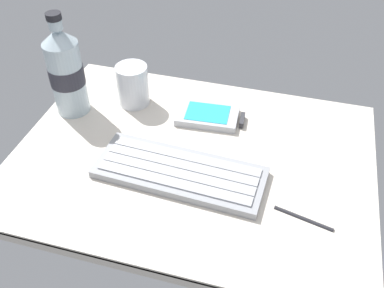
# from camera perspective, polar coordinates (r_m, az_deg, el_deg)

# --- Properties ---
(ground_plane) EXTENTS (0.64, 0.48, 0.03)m
(ground_plane) POSITION_cam_1_polar(r_m,az_deg,el_deg) (0.78, -0.05, -2.28)
(ground_plane) COLOR beige
(keyboard) EXTENTS (0.30, 0.13, 0.02)m
(keyboard) POSITION_cam_1_polar(r_m,az_deg,el_deg) (0.74, -1.62, -3.71)
(keyboard) COLOR #93969B
(keyboard) RESTS_ON ground_plane
(handheld_device) EXTENTS (0.13, 0.08, 0.02)m
(handheld_device) POSITION_cam_1_polar(r_m,az_deg,el_deg) (0.86, 2.49, 3.72)
(handheld_device) COLOR #B7BABF
(handheld_device) RESTS_ON ground_plane
(juice_cup) EXTENTS (0.06, 0.06, 0.09)m
(juice_cup) POSITION_cam_1_polar(r_m,az_deg,el_deg) (0.89, -7.79, 7.52)
(juice_cup) COLOR silver
(juice_cup) RESTS_ON ground_plane
(water_bottle) EXTENTS (0.07, 0.07, 0.21)m
(water_bottle) POSITION_cam_1_polar(r_m,az_deg,el_deg) (0.87, -16.29, 9.17)
(water_bottle) COLOR silver
(water_bottle) RESTS_ON ground_plane
(stylus_pen) EXTENTS (0.09, 0.03, 0.01)m
(stylus_pen) POSITION_cam_1_polar(r_m,az_deg,el_deg) (0.70, 14.50, -9.36)
(stylus_pen) COLOR #26262B
(stylus_pen) RESTS_ON ground_plane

